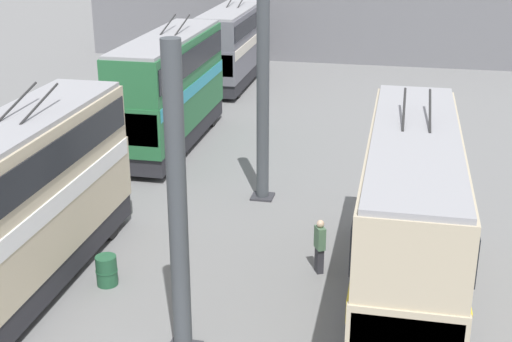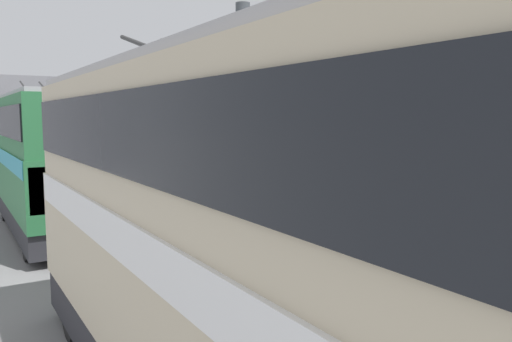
% 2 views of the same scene
% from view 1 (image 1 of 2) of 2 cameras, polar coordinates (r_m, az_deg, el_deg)
% --- Properties ---
extents(depot_back_wall, '(0.50, 36.00, 7.31)m').
position_cam_1_polar(depot_back_wall, '(51.23, 6.24, 12.61)').
color(depot_back_wall, slate).
rests_on(depot_back_wall, ground_plane).
extents(support_column_near, '(0.85, 0.85, 8.05)m').
position_cam_1_polar(support_column_near, '(17.06, -6.28, -3.31)').
color(support_column_near, '#42474C').
rests_on(support_column_near, ground_plane).
extents(support_column_far, '(0.85, 0.85, 8.05)m').
position_cam_1_polar(support_column_far, '(26.55, 0.55, 5.65)').
color(support_column_far, '#42474C').
rests_on(support_column_far, ground_plane).
extents(bus_left_far, '(10.56, 2.54, 5.78)m').
position_cam_1_polar(bus_left_far, '(19.74, 12.19, -3.33)').
color(bus_left_far, black).
rests_on(bus_left_far, ground_plane).
extents(bus_right_near, '(11.04, 2.54, 5.74)m').
position_cam_1_polar(bus_right_near, '(21.20, -18.80, -2.32)').
color(bus_right_near, black).
rests_on(bus_right_near, ground_plane).
extents(bus_right_mid, '(10.00, 2.54, 5.80)m').
position_cam_1_polar(bus_right_mid, '(33.18, -6.97, 6.88)').
color(bus_right_mid, black).
rests_on(bus_right_mid, ground_plane).
extents(bus_right_far, '(9.35, 2.54, 5.36)m').
position_cam_1_polar(bus_right_far, '(44.88, -1.91, 10.32)').
color(bus_right_far, black).
rests_on(bus_right_far, ground_plane).
extents(person_by_left_row, '(0.48, 0.41, 1.77)m').
position_cam_1_polar(person_by_left_row, '(22.08, 5.12, -5.90)').
color(person_by_left_row, '#2D2D33').
rests_on(person_by_left_row, ground_plane).
extents(oil_drum, '(0.66, 0.66, 0.94)m').
position_cam_1_polar(oil_drum, '(22.01, -11.86, -7.80)').
color(oil_drum, '#235638').
rests_on(oil_drum, ground_plane).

